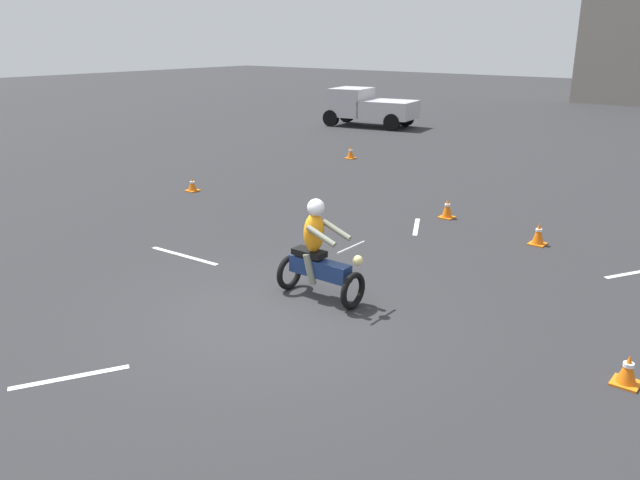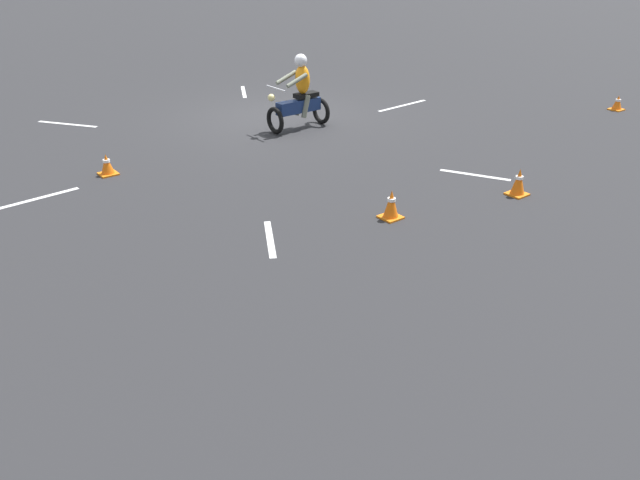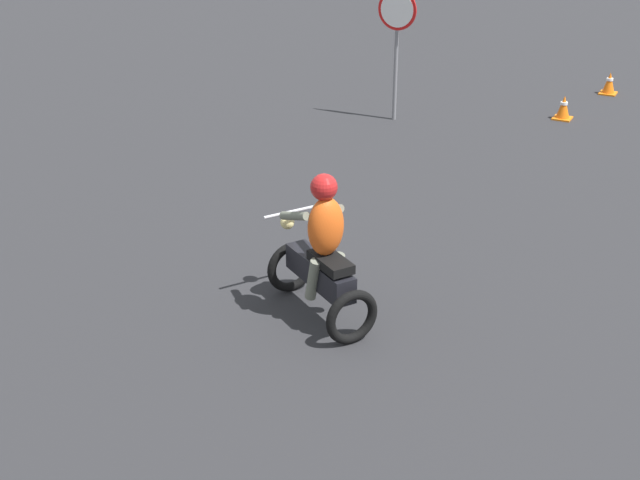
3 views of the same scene
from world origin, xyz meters
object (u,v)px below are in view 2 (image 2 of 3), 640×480
at_px(traffic_cone_mid_center, 519,182).
at_px(traffic_cone_mid_left, 107,165).
at_px(motorcycle_rider_foreground, 300,97).
at_px(traffic_cone_far_left, 618,103).
at_px(traffic_cone_far_right, 391,205).

xyz_separation_m(traffic_cone_mid_center, traffic_cone_mid_left, (5.18, -5.28, -0.04)).
bearing_deg(motorcycle_rider_foreground, traffic_cone_far_left, -116.75).
bearing_deg(traffic_cone_far_left, traffic_cone_mid_left, -15.59).
relative_size(motorcycle_rider_foreground, traffic_cone_mid_left, 4.19).
height_order(motorcycle_rider_foreground, traffic_cone_mid_center, motorcycle_rider_foreground).
height_order(traffic_cone_mid_left, traffic_cone_far_left, traffic_cone_mid_left).
bearing_deg(traffic_cone_mid_left, traffic_cone_far_left, 164.41).
bearing_deg(traffic_cone_far_right, traffic_cone_mid_center, 165.23).
bearing_deg(traffic_cone_mid_center, traffic_cone_mid_left, -45.55).
relative_size(traffic_cone_mid_center, traffic_cone_far_left, 1.28).
xyz_separation_m(motorcycle_rider_foreground, traffic_cone_far_left, (-7.30, 3.59, -0.55)).
distance_m(traffic_cone_mid_left, traffic_cone_far_left, 12.37).
height_order(traffic_cone_mid_left, traffic_cone_far_right, traffic_cone_far_right).
height_order(motorcycle_rider_foreground, traffic_cone_far_right, motorcycle_rider_foreground).
height_order(motorcycle_rider_foreground, traffic_cone_mid_left, motorcycle_rider_foreground).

